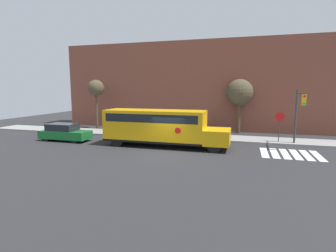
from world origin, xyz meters
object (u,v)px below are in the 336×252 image
school_bus (160,126)px  tree_far_sidewalk (96,89)px  stop_sign (280,123)px  parked_car (65,132)px  tree_near_sidewalk (240,93)px  traffic_light (299,109)px

school_bus → tree_far_sidewalk: 12.43m
school_bus → tree_far_sidewalk: size_ratio=1.77×
stop_sign → school_bus: bearing=-157.2°
tree_far_sidewalk → school_bus: bearing=-34.9°
school_bus → stop_sign: size_ratio=3.76×
tree_far_sidewalk → parked_car: bearing=-82.0°
tree_far_sidewalk → tree_near_sidewalk: bearing=5.3°
parked_car → school_bus: bearing=1.4°
stop_sign → traffic_light: 2.09m
traffic_light → tree_near_sidewalk: bearing=129.6°
traffic_light → tree_near_sidewalk: (-4.63, 5.60, 1.20)m
stop_sign → traffic_light: traffic_light is taller
stop_sign → tree_far_sidewalk: size_ratio=0.47×
parked_car → traffic_light: bearing=8.7°
school_bus → tree_far_sidewalk: (-9.91, 6.90, 2.95)m
school_bus → tree_far_sidewalk: bearing=145.1°
school_bus → tree_near_sidewalk: bearing=54.5°
school_bus → stop_sign: (9.42, 3.96, 0.10)m
parked_car → tree_far_sidewalk: bearing=98.0°
stop_sign → traffic_light: bearing=-45.0°
stop_sign → tree_far_sidewalk: bearing=171.4°
school_bus → tree_near_sidewalk: 10.60m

